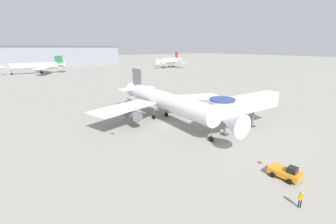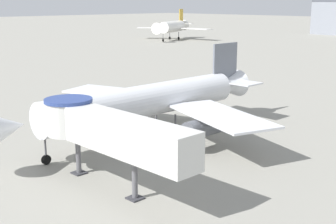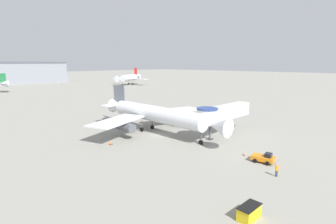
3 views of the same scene
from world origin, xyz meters
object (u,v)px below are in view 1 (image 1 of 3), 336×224
object	(u,v)px
main_airplane	(166,101)
traffic_cone_near_nose	(260,161)
jet_bridge	(241,105)
ground_crew_marshaller	(301,198)
background_jet_red_tail	(170,61)
background_jet_green_tail	(36,66)
traffic_cone_port_wing	(113,132)
pushback_tug_orange	(286,172)

from	to	relation	value
main_airplane	traffic_cone_near_nose	size ratio (longest dim) A/B	54.43
jet_bridge	ground_crew_marshaller	world-z (taller)	jet_bridge
main_airplane	background_jet_red_tail	bearing A→B (deg)	55.08
main_airplane	background_jet_green_tail	xyz separation A→B (m)	(-12.74, 112.35, 0.25)
ground_crew_marshaller	traffic_cone_port_wing	bearing A→B (deg)	151.20
jet_bridge	background_jet_green_tail	distance (m)	126.00
main_airplane	background_jet_red_tail	xyz separation A→B (m)	(71.97, 101.68, 0.96)
pushback_tug_orange	ground_crew_marshaller	size ratio (longest dim) A/B	2.04
jet_bridge	background_jet_red_tail	xyz separation A→B (m)	(64.24, 113.66, 0.22)
main_airplane	ground_crew_marshaller	world-z (taller)	main_airplane
jet_bridge	ground_crew_marshaller	size ratio (longest dim) A/B	9.50
background_jet_red_tail	background_jet_green_tail	distance (m)	85.39
main_airplane	background_jet_green_tail	bearing A→B (deg)	96.84
traffic_cone_port_wing	ground_crew_marshaller	world-z (taller)	ground_crew_marshaller
traffic_cone_port_wing	traffic_cone_near_nose	world-z (taller)	traffic_cone_port_wing
traffic_cone_port_wing	background_jet_red_tail	world-z (taller)	background_jet_red_tail
main_airplane	ground_crew_marshaller	distance (m)	28.85
main_airplane	jet_bridge	xyz separation A→B (m)	(7.74, -11.98, 0.75)
pushback_tug_orange	traffic_cone_port_wing	world-z (taller)	pushback_tug_orange
jet_bridge	pushback_tug_orange	xyz separation A→B (m)	(-8.16, -12.96, -4.08)
pushback_tug_orange	background_jet_red_tail	world-z (taller)	background_jet_red_tail
traffic_cone_near_nose	background_jet_green_tail	world-z (taller)	background_jet_green_tail
jet_bridge	background_jet_green_tail	xyz separation A→B (m)	(-20.48, 124.33, -0.50)
pushback_tug_orange	traffic_cone_near_nose	size ratio (longest dim) A/B	5.66
pushback_tug_orange	background_jet_green_tail	bearing A→B (deg)	87.55
ground_crew_marshaller	background_jet_red_tail	xyz separation A→B (m)	(76.16, 130.06, 3.99)
traffic_cone_near_nose	ground_crew_marshaller	world-z (taller)	ground_crew_marshaller
traffic_cone_port_wing	traffic_cone_near_nose	xyz separation A→B (m)	(11.93, -20.53, -0.09)
background_jet_red_tail	background_jet_green_tail	xyz separation A→B (m)	(-84.71, 10.67, -0.72)
main_airplane	background_jet_green_tail	distance (m)	113.07
traffic_cone_port_wing	background_jet_red_tail	distance (m)	132.31
pushback_tug_orange	traffic_cone_near_nose	distance (m)	3.75
main_airplane	traffic_cone_port_wing	distance (m)	12.24
ground_crew_marshaller	background_jet_green_tail	distance (m)	141.03
traffic_cone_port_wing	ground_crew_marshaller	size ratio (longest dim) A/B	0.47
traffic_cone_port_wing	traffic_cone_near_nose	bearing A→B (deg)	-59.84
traffic_cone_port_wing	ground_crew_marshaller	bearing A→B (deg)	-74.87
pushback_tug_orange	traffic_cone_near_nose	world-z (taller)	pushback_tug_orange
traffic_cone_port_wing	traffic_cone_near_nose	distance (m)	23.75
main_airplane	background_jet_red_tail	world-z (taller)	background_jet_red_tail
traffic_cone_near_nose	background_jet_green_tail	xyz separation A→B (m)	(-13.01, 133.62, 3.97)
jet_bridge	traffic_cone_near_nose	size ratio (longest dim) A/B	26.31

